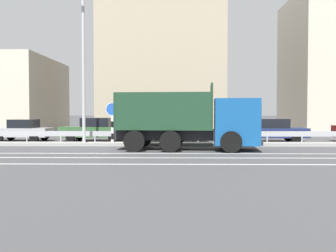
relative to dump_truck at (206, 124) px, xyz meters
The scene contains 15 objects.
ground_plane 4.60m from the dump_truck, behind, with size 320.00×320.00×0.00m, color #424244.
lane_strip_0 2.40m from the dump_truck, 120.92° to the right, with size 71.51×0.16×0.01m, color silver.
lane_strip_1 3.81m from the dump_truck, 106.77° to the right, with size 71.51×0.16×0.01m, color silver.
lane_strip_2 5.71m from the dump_truck, 100.69° to the right, with size 71.51×0.16×0.01m, color silver.
median_island 5.22m from the dump_truck, 149.79° to the left, with size 39.33×1.10×0.18m, color gray.
median_guardrail 5.77m from the dump_truck, 140.09° to the left, with size 71.51×0.09×0.78m.
dump_truck is the anchor object (origin of this frame).
median_road_sign 5.82m from the dump_truck, 153.96° to the left, with size 0.75×0.16×2.48m.
street_lamp_1 8.49m from the dump_truck, 161.67° to the left, with size 0.70×2.24×10.57m.
parked_car_4 13.09m from the dump_truck, 153.75° to the left, with size 3.98×2.03×1.44m.
parked_car_5 8.95m from the dump_truck, 139.92° to the left, with size 4.63×2.18×1.56m.
parked_car_6 5.53m from the dump_truck, 105.50° to the left, with size 4.01×2.02×1.56m.
parked_car_7 7.01m from the dump_truck, 49.73° to the left, with size 4.69×1.91×1.50m.
background_building_1 16.46m from the dump_truck, 99.93° to the left, with size 10.39×10.26×11.10m, color tan.
church_tower 33.12m from the dump_truck, 61.78° to the left, with size 3.60×3.60×13.68m.
Camera 1 is at (2.78, -20.50, 1.98)m, focal length 42.00 mm.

